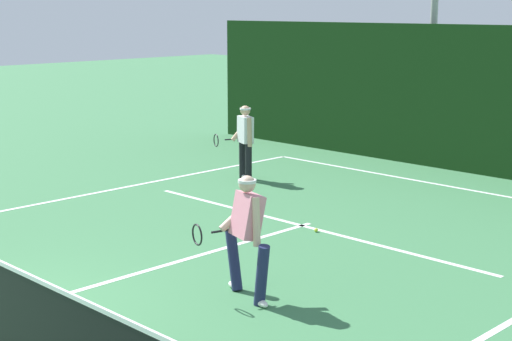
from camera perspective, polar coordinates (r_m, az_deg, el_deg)
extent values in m
cube|color=white|center=(17.60, 13.31, -1.02)|extent=(9.44, 0.10, 0.01)
cube|color=white|center=(13.99, 3.35, -4.00)|extent=(7.69, 0.10, 0.01)
cube|color=white|center=(12.01, -6.25, -6.74)|extent=(0.10, 6.40, 0.01)
cylinder|color=#1E234C|center=(10.18, 0.42, -7.63)|extent=(0.31, 0.22, 0.85)
cylinder|color=#1E234C|center=(10.82, -1.62, -6.46)|extent=(0.37, 0.24, 0.85)
ellipsoid|color=white|center=(10.31, 0.42, -9.58)|extent=(0.28, 0.18, 0.09)
ellipsoid|color=white|center=(10.94, -1.61, -8.31)|extent=(0.28, 0.18, 0.09)
cube|color=pink|center=(10.29, -0.64, -3.28)|extent=(0.51, 0.45, 0.62)
cylinder|color=beige|center=(10.10, 0.02, -3.73)|extent=(0.16, 0.13, 0.64)
cylinder|color=beige|center=(10.50, -1.27, -3.12)|extent=(0.25, 0.58, 0.46)
sphere|color=beige|center=(10.19, -0.65, -0.99)|extent=(0.22, 0.22, 0.22)
cylinder|color=white|center=(10.18, -0.65, -0.77)|extent=(0.30, 0.30, 0.04)
cylinder|color=black|center=(10.49, -2.60, -4.41)|extent=(0.10, 0.26, 0.03)
torus|color=black|center=(10.35, -4.29, -4.66)|extent=(0.29, 0.10, 0.29)
cylinder|color=black|center=(17.47, -0.55, 0.60)|extent=(0.20, 0.20, 0.84)
cylinder|color=black|center=(17.80, -0.99, 0.80)|extent=(0.20, 0.20, 0.84)
ellipsoid|color=white|center=(17.55, -0.54, -0.60)|extent=(0.28, 0.20, 0.09)
ellipsoid|color=white|center=(17.87, -0.99, -0.37)|extent=(0.28, 0.20, 0.09)
cube|color=silver|center=(17.51, -0.78, 2.99)|extent=(0.49, 0.38, 0.59)
cylinder|color=tan|center=(17.29, -0.47, 2.79)|extent=(0.17, 0.15, 0.65)
cylinder|color=tan|center=(17.73, -1.07, 3.01)|extent=(0.28, 0.50, 0.54)
sphere|color=tan|center=(17.45, -0.78, 4.36)|extent=(0.22, 0.22, 0.22)
cylinder|color=white|center=(17.45, -0.78, 4.49)|extent=(0.32, 0.32, 0.04)
cylinder|color=black|center=(17.72, -1.88, 2.27)|extent=(0.13, 0.25, 0.03)
torus|color=black|center=(17.61, -2.91, 2.19)|extent=(0.28, 0.13, 0.29)
sphere|color=#D1E033|center=(13.62, 4.38, -4.33)|extent=(0.07, 0.07, 0.07)
cube|color=#133312|center=(18.69, 16.16, 4.87)|extent=(16.93, 0.12, 3.42)
cylinder|color=#9EA39E|center=(20.24, 12.82, 11.87)|extent=(0.18, 0.18, 7.88)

